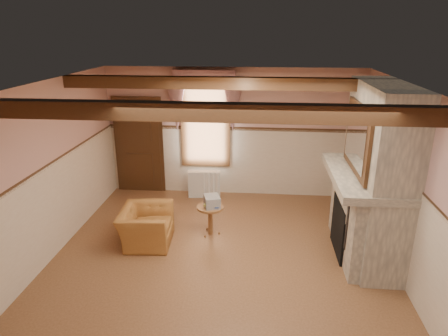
# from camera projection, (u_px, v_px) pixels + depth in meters

# --- Properties ---
(floor) EXTENTS (5.50, 6.00, 0.01)m
(floor) POSITION_uv_depth(u_px,v_px,m) (219.00, 265.00, 6.33)
(floor) COLOR brown
(floor) RESTS_ON ground
(ceiling) EXTENTS (5.50, 6.00, 0.01)m
(ceiling) POSITION_uv_depth(u_px,v_px,m) (218.00, 87.00, 5.41)
(ceiling) COLOR silver
(ceiling) RESTS_ON wall_back
(wall_back) EXTENTS (5.50, 0.02, 2.80)m
(wall_back) POSITION_uv_depth(u_px,v_px,m) (233.00, 133.00, 8.69)
(wall_back) COLOR tan
(wall_back) RESTS_ON floor
(wall_front) EXTENTS (5.50, 0.02, 2.80)m
(wall_front) POSITION_uv_depth(u_px,v_px,m) (178.00, 326.00, 3.05)
(wall_front) COLOR tan
(wall_front) RESTS_ON floor
(wall_left) EXTENTS (0.02, 6.00, 2.80)m
(wall_left) POSITION_uv_depth(u_px,v_px,m) (40.00, 177.00, 6.11)
(wall_left) COLOR tan
(wall_left) RESTS_ON floor
(wall_right) EXTENTS (0.02, 6.00, 2.80)m
(wall_right) POSITION_uv_depth(u_px,v_px,m) (412.00, 190.00, 5.63)
(wall_right) COLOR tan
(wall_right) RESTS_ON floor
(wainscot) EXTENTS (5.50, 6.00, 1.50)m
(wainscot) POSITION_uv_depth(u_px,v_px,m) (219.00, 223.00, 6.09)
(wainscot) COLOR beige
(wainscot) RESTS_ON floor
(chair_rail) EXTENTS (5.50, 6.00, 0.08)m
(chair_rail) POSITION_uv_depth(u_px,v_px,m) (219.00, 177.00, 5.84)
(chair_rail) COLOR black
(chair_rail) RESTS_ON wainscot
(firebox) EXTENTS (0.20, 0.95, 0.90)m
(firebox) POSITION_uv_depth(u_px,v_px,m) (343.00, 227.00, 6.58)
(firebox) COLOR black
(firebox) RESTS_ON floor
(armchair) EXTENTS (0.90, 1.02, 0.63)m
(armchair) POSITION_uv_depth(u_px,v_px,m) (146.00, 226.00, 6.92)
(armchair) COLOR #9E662D
(armchair) RESTS_ON floor
(side_table) EXTENTS (0.52, 0.52, 0.55)m
(side_table) POSITION_uv_depth(u_px,v_px,m) (210.00, 220.00, 7.21)
(side_table) COLOR brown
(side_table) RESTS_ON floor
(book_stack) EXTENTS (0.34, 0.38, 0.20)m
(book_stack) POSITION_uv_depth(u_px,v_px,m) (212.00, 201.00, 7.08)
(book_stack) COLOR #B7AD8C
(book_stack) RESTS_ON side_table
(radiator) EXTENTS (0.71, 0.25, 0.60)m
(radiator) POSITION_uv_depth(u_px,v_px,m) (204.00, 184.00, 8.82)
(radiator) COLOR silver
(radiator) RESTS_ON floor
(bowl) EXTENTS (0.30, 0.30, 0.07)m
(bowl) POSITION_uv_depth(u_px,v_px,m) (365.00, 170.00, 6.26)
(bowl) COLOR brown
(bowl) RESTS_ON mantel
(mantel_clock) EXTENTS (0.14, 0.24, 0.20)m
(mantel_clock) POSITION_uv_depth(u_px,v_px,m) (355.00, 152.00, 6.96)
(mantel_clock) COLOR black
(mantel_clock) RESTS_ON mantel
(oil_lamp) EXTENTS (0.11, 0.11, 0.28)m
(oil_lamp) POSITION_uv_depth(u_px,v_px,m) (363.00, 160.00, 6.41)
(oil_lamp) COLOR #C17B36
(oil_lamp) RESTS_ON mantel
(candle_red) EXTENTS (0.06, 0.06, 0.16)m
(candle_red) POSITION_uv_depth(u_px,v_px,m) (379.00, 186.00, 5.49)
(candle_red) COLOR #B5162B
(candle_red) RESTS_ON mantel
(jar_yellow) EXTENTS (0.06, 0.06, 0.12)m
(jar_yellow) POSITION_uv_depth(u_px,v_px,m) (370.00, 175.00, 5.98)
(jar_yellow) COLOR gold
(jar_yellow) RESTS_ON mantel
(fireplace) EXTENTS (0.85, 2.00, 2.80)m
(fireplace) POSITION_uv_depth(u_px,v_px,m) (377.00, 174.00, 6.22)
(fireplace) COLOR gray
(fireplace) RESTS_ON floor
(mantel) EXTENTS (1.05, 2.05, 0.12)m
(mantel) POSITION_uv_depth(u_px,v_px,m) (365.00, 176.00, 6.25)
(mantel) COLOR gray
(mantel) RESTS_ON fireplace
(overmantel_mirror) EXTENTS (0.06, 1.44, 1.04)m
(overmantel_mirror) POSITION_uv_depth(u_px,v_px,m) (357.00, 138.00, 6.07)
(overmantel_mirror) COLOR silver
(overmantel_mirror) RESTS_ON fireplace
(door) EXTENTS (1.10, 0.10, 2.10)m
(door) POSITION_uv_depth(u_px,v_px,m) (139.00, 147.00, 8.93)
(door) COLOR black
(door) RESTS_ON floor
(window) EXTENTS (1.06, 0.08, 2.02)m
(window) POSITION_uv_depth(u_px,v_px,m) (205.00, 121.00, 8.63)
(window) COLOR white
(window) RESTS_ON wall_back
(window_drapes) EXTENTS (1.30, 0.14, 1.40)m
(window_drapes) POSITION_uv_depth(u_px,v_px,m) (204.00, 94.00, 8.35)
(window_drapes) COLOR gray
(window_drapes) RESTS_ON wall_back
(ceiling_beam_front) EXTENTS (5.50, 0.18, 0.20)m
(ceiling_beam_front) POSITION_uv_depth(u_px,v_px,m) (206.00, 112.00, 4.31)
(ceiling_beam_front) COLOR black
(ceiling_beam_front) RESTS_ON ceiling
(ceiling_beam_back) EXTENTS (5.50, 0.18, 0.20)m
(ceiling_beam_back) POSITION_uv_depth(u_px,v_px,m) (226.00, 83.00, 6.57)
(ceiling_beam_back) COLOR black
(ceiling_beam_back) RESTS_ON ceiling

